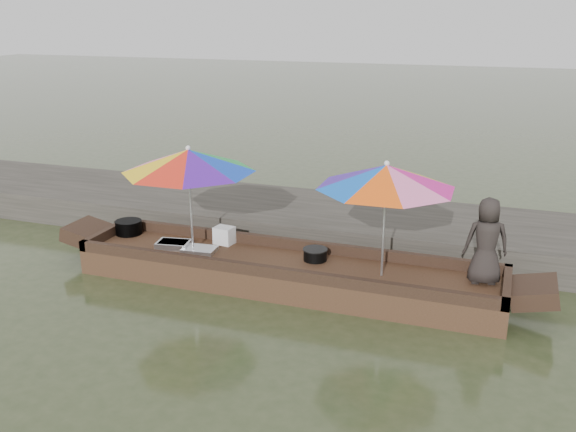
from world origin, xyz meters
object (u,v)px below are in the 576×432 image
(boat_hull, at_px, (286,274))
(vendor, at_px, (487,241))
(tray_crayfish, at_px, (174,244))
(charcoal_grill, at_px, (315,255))
(supply_bag, at_px, (224,235))
(tray_scallop, at_px, (200,250))
(cooking_pot, at_px, (129,227))
(umbrella_bow, at_px, (190,199))
(umbrella_stern, at_px, (384,220))

(boat_hull, bearing_deg, vendor, 4.47)
(tray_crayfish, height_order, charcoal_grill, charcoal_grill)
(charcoal_grill, bearing_deg, supply_bag, 172.87)
(tray_scallop, bearing_deg, charcoal_grill, 8.43)
(supply_bag, bearing_deg, cooking_pot, -176.39)
(tray_crayfish, bearing_deg, cooking_pot, 162.62)
(charcoal_grill, bearing_deg, tray_crayfish, -174.22)
(tray_crayfish, xyz_separation_m, supply_bag, (0.64, 0.40, 0.09))
(boat_hull, height_order, supply_bag, supply_bag)
(tray_scallop, xyz_separation_m, charcoal_grill, (1.68, 0.25, 0.05))
(umbrella_bow, height_order, umbrella_stern, same)
(cooking_pot, height_order, charcoal_grill, cooking_pot)
(umbrella_bow, distance_m, umbrella_stern, 2.80)
(boat_hull, relative_size, charcoal_grill, 18.15)
(boat_hull, relative_size, tray_crayfish, 12.50)
(cooking_pot, height_order, supply_bag, supply_bag)
(cooking_pot, relative_size, tray_crayfish, 0.86)
(boat_hull, height_order, umbrella_stern, umbrella_stern)
(vendor, bearing_deg, cooking_pot, -13.76)
(vendor, height_order, umbrella_bow, umbrella_bow)
(umbrella_stern, bearing_deg, cooking_pot, 175.67)
(charcoal_grill, height_order, supply_bag, supply_bag)
(tray_scallop, xyz_separation_m, umbrella_stern, (2.68, 0.03, 0.74))
(tray_crayfish, distance_m, supply_bag, 0.76)
(tray_crayfish, relative_size, umbrella_bow, 0.25)
(umbrella_bow, bearing_deg, boat_hull, 0.00)
(vendor, bearing_deg, tray_scallop, -9.31)
(boat_hull, bearing_deg, cooking_pot, 173.54)
(cooking_pot, relative_size, umbrella_bow, 0.22)
(cooking_pot, distance_m, vendor, 5.38)
(tray_crayfish, xyz_separation_m, umbrella_bow, (0.32, -0.01, 0.73))
(umbrella_stern, bearing_deg, umbrella_bow, 180.00)
(tray_scallop, bearing_deg, umbrella_bow, 168.20)
(charcoal_grill, distance_m, vendor, 2.32)
(charcoal_grill, xyz_separation_m, umbrella_bow, (-1.81, -0.22, 0.70))
(boat_hull, bearing_deg, tray_crayfish, 179.73)
(tray_scallop, relative_size, umbrella_stern, 0.26)
(boat_hull, distance_m, umbrella_stern, 1.65)
(cooking_pot, distance_m, umbrella_stern, 4.15)
(supply_bag, distance_m, umbrella_stern, 2.60)
(boat_hull, distance_m, cooking_pot, 2.76)
(umbrella_bow, bearing_deg, cooking_pot, 166.47)
(tray_crayfish, height_order, umbrella_bow, umbrella_bow)
(umbrella_bow, bearing_deg, umbrella_stern, 0.00)
(cooking_pot, height_order, umbrella_stern, umbrella_stern)
(cooking_pot, xyz_separation_m, supply_bag, (1.60, 0.10, 0.02))
(charcoal_grill, bearing_deg, boat_hull, -148.15)
(tray_scallop, bearing_deg, umbrella_stern, 0.55)
(boat_hull, relative_size, umbrella_stern, 3.31)
(tray_scallop, distance_m, charcoal_grill, 1.70)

